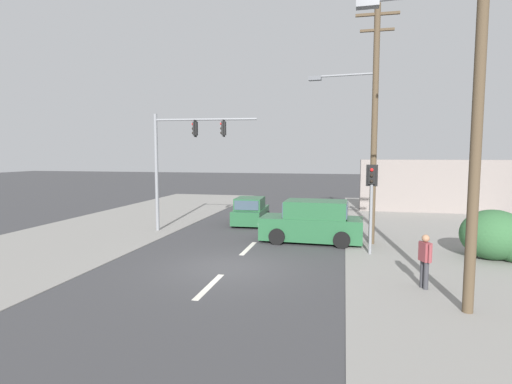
{
  "coord_description": "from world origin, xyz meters",
  "views": [
    {
      "loc": [
        3.9,
        -13.08,
        3.95
      ],
      "look_at": [
        0.11,
        4.0,
        2.3
      ],
      "focal_mm": 28.0,
      "sensor_mm": 36.0,
      "label": 1
    }
  ],
  "objects_px": {
    "utility_pole_foreground_right": "(474,78)",
    "suv_oncoming_mid": "(313,223)",
    "hatchback_receding_far": "(251,212)",
    "pedestrian_at_kerb": "(425,258)",
    "traffic_signal_mast": "(181,151)",
    "pedestal_signal_right_kerb": "(371,194)",
    "utility_pole_midground_right": "(372,118)"
  },
  "relations": [
    {
      "from": "utility_pole_foreground_right",
      "to": "hatchback_receding_far",
      "type": "bearing_deg",
      "value": 125.58
    },
    {
      "from": "utility_pole_midground_right",
      "to": "hatchback_receding_far",
      "type": "relative_size",
      "value": 2.78
    },
    {
      "from": "utility_pole_foreground_right",
      "to": "hatchback_receding_far",
      "type": "relative_size",
      "value": 2.91
    },
    {
      "from": "hatchback_receding_far",
      "to": "pedestrian_at_kerb",
      "type": "xyz_separation_m",
      "value": [
        7.55,
        -9.73,
        0.22
      ]
    },
    {
      "from": "traffic_signal_mast",
      "to": "hatchback_receding_far",
      "type": "height_order",
      "value": "traffic_signal_mast"
    },
    {
      "from": "utility_pole_midground_right",
      "to": "pedestrian_at_kerb",
      "type": "height_order",
      "value": "utility_pole_midground_right"
    },
    {
      "from": "utility_pole_midground_right",
      "to": "traffic_signal_mast",
      "type": "distance_m",
      "value": 9.39
    },
    {
      "from": "pedestal_signal_right_kerb",
      "to": "pedestrian_at_kerb",
      "type": "distance_m",
      "value": 4.36
    },
    {
      "from": "pedestal_signal_right_kerb",
      "to": "pedestrian_at_kerb",
      "type": "relative_size",
      "value": 2.18
    },
    {
      "from": "hatchback_receding_far",
      "to": "pedestal_signal_right_kerb",
      "type": "bearing_deg",
      "value": -43.12
    },
    {
      "from": "hatchback_receding_far",
      "to": "suv_oncoming_mid",
      "type": "bearing_deg",
      "value": -46.58
    },
    {
      "from": "traffic_signal_mast",
      "to": "hatchback_receding_far",
      "type": "xyz_separation_m",
      "value": [
        2.95,
        2.95,
        -3.44
      ]
    },
    {
      "from": "utility_pole_midground_right",
      "to": "pedestrian_at_kerb",
      "type": "bearing_deg",
      "value": -77.85
    },
    {
      "from": "utility_pole_foreground_right",
      "to": "pedestrian_at_kerb",
      "type": "height_order",
      "value": "utility_pole_foreground_right"
    },
    {
      "from": "hatchback_receding_far",
      "to": "pedestrian_at_kerb",
      "type": "height_order",
      "value": "pedestrian_at_kerb"
    },
    {
      "from": "utility_pole_midground_right",
      "to": "suv_oncoming_mid",
      "type": "height_order",
      "value": "utility_pole_midground_right"
    },
    {
      "from": "utility_pole_foreground_right",
      "to": "utility_pole_midground_right",
      "type": "distance_m",
      "value": 7.73
    },
    {
      "from": "traffic_signal_mast",
      "to": "pedestrian_at_kerb",
      "type": "xyz_separation_m",
      "value": [
        10.5,
        -6.79,
        -3.22
      ]
    },
    {
      "from": "pedestal_signal_right_kerb",
      "to": "hatchback_receding_far",
      "type": "distance_m",
      "value": 8.73
    },
    {
      "from": "traffic_signal_mast",
      "to": "pedestrian_at_kerb",
      "type": "height_order",
      "value": "traffic_signal_mast"
    },
    {
      "from": "pedestal_signal_right_kerb",
      "to": "suv_oncoming_mid",
      "type": "relative_size",
      "value": 0.77
    },
    {
      "from": "traffic_signal_mast",
      "to": "pedestal_signal_right_kerb",
      "type": "distance_m",
      "value": 9.79
    },
    {
      "from": "traffic_signal_mast",
      "to": "suv_oncoming_mid",
      "type": "bearing_deg",
      "value": -9.27
    },
    {
      "from": "utility_pole_midground_right",
      "to": "pedestal_signal_right_kerb",
      "type": "xyz_separation_m",
      "value": [
        -0.05,
        -1.96,
        -3.09
      ]
    },
    {
      "from": "hatchback_receding_far",
      "to": "utility_pole_foreground_right",
      "type": "bearing_deg",
      "value": -54.42
    },
    {
      "from": "pedestal_signal_right_kerb",
      "to": "suv_oncoming_mid",
      "type": "height_order",
      "value": "pedestal_signal_right_kerb"
    },
    {
      "from": "hatchback_receding_far",
      "to": "pedestrian_at_kerb",
      "type": "bearing_deg",
      "value": -52.19
    },
    {
      "from": "utility_pole_foreground_right",
      "to": "suv_oncoming_mid",
      "type": "bearing_deg",
      "value": 120.45
    },
    {
      "from": "utility_pole_midground_right",
      "to": "suv_oncoming_mid",
      "type": "relative_size",
      "value": 2.24
    },
    {
      "from": "utility_pole_midground_right",
      "to": "traffic_signal_mast",
      "type": "xyz_separation_m",
      "value": [
        -9.24,
        0.94,
        -1.36
      ]
    },
    {
      "from": "utility_pole_foreground_right",
      "to": "hatchback_receding_far",
      "type": "height_order",
      "value": "utility_pole_foreground_right"
    },
    {
      "from": "utility_pole_midground_right",
      "to": "suv_oncoming_mid",
      "type": "xyz_separation_m",
      "value": [
        -2.46,
        -0.16,
        -4.62
      ]
    }
  ]
}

